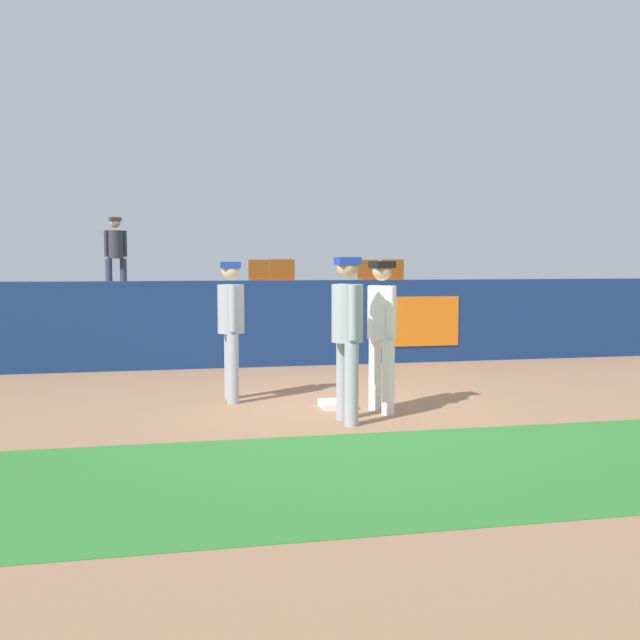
{
  "coord_description": "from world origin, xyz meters",
  "views": [
    {
      "loc": [
        -2.14,
        -8.57,
        1.78
      ],
      "look_at": [
        -0.1,
        1.09,
        1.0
      ],
      "focal_mm": 41.21,
      "sensor_mm": 36.0,
      "label": 1
    }
  ],
  "objects_px": {
    "player_coach_visitor": "(231,321)",
    "seat_front_right": "(394,278)",
    "seat_back_right": "(369,276)",
    "seat_front_center": "(283,279)",
    "spectator_hooded": "(116,251)",
    "seat_back_center": "(260,277)",
    "first_base": "(337,404)",
    "player_fielder_home": "(382,325)",
    "player_runner_visitor": "(347,327)"
  },
  "relations": [
    {
      "from": "player_fielder_home",
      "to": "spectator_hooded",
      "type": "height_order",
      "value": "spectator_hooded"
    },
    {
      "from": "seat_front_center",
      "to": "seat_front_right",
      "type": "xyz_separation_m",
      "value": [
        2.22,
        -0.0,
        -0.0
      ]
    },
    {
      "from": "player_runner_visitor",
      "to": "seat_back_center",
      "type": "height_order",
      "value": "seat_back_center"
    },
    {
      "from": "seat_back_center",
      "to": "first_base",
      "type": "bearing_deg",
      "value": -89.63
    },
    {
      "from": "seat_back_right",
      "to": "seat_front_right",
      "type": "xyz_separation_m",
      "value": [
        0.01,
        -1.8,
        -0.0
      ]
    },
    {
      "from": "seat_back_center",
      "to": "spectator_hooded",
      "type": "height_order",
      "value": "spectator_hooded"
    },
    {
      "from": "player_runner_visitor",
      "to": "seat_back_right",
      "type": "distance_m",
      "value": 8.25
    },
    {
      "from": "player_coach_visitor",
      "to": "seat_front_center",
      "type": "distance_m",
      "value": 4.75
    },
    {
      "from": "first_base",
      "to": "seat_front_right",
      "type": "distance_m",
      "value": 5.9
    },
    {
      "from": "player_runner_visitor",
      "to": "seat_front_right",
      "type": "bearing_deg",
      "value": 155.13
    },
    {
      "from": "first_base",
      "to": "player_runner_visitor",
      "type": "xyz_separation_m",
      "value": [
        -0.09,
        -0.86,
        1.02
      ]
    },
    {
      "from": "first_base",
      "to": "seat_front_center",
      "type": "relative_size",
      "value": 0.48
    },
    {
      "from": "spectator_hooded",
      "to": "player_coach_visitor",
      "type": "bearing_deg",
      "value": 89.08
    },
    {
      "from": "player_runner_visitor",
      "to": "player_coach_visitor",
      "type": "height_order",
      "value": "player_runner_visitor"
    },
    {
      "from": "player_runner_visitor",
      "to": "seat_front_right",
      "type": "relative_size",
      "value": 2.18
    },
    {
      "from": "player_coach_visitor",
      "to": "seat_front_right",
      "type": "xyz_separation_m",
      "value": [
        3.62,
        4.52,
        0.43
      ]
    },
    {
      "from": "first_base",
      "to": "seat_back_right",
      "type": "relative_size",
      "value": 0.48
    },
    {
      "from": "player_fielder_home",
      "to": "player_coach_visitor",
      "type": "height_order",
      "value": "player_fielder_home"
    },
    {
      "from": "seat_front_center",
      "to": "seat_back_center",
      "type": "distance_m",
      "value": 1.81
    },
    {
      "from": "player_runner_visitor",
      "to": "seat_back_right",
      "type": "height_order",
      "value": "seat_back_right"
    },
    {
      "from": "seat_back_right",
      "to": "seat_front_center",
      "type": "relative_size",
      "value": 1.0
    },
    {
      "from": "player_fielder_home",
      "to": "player_coach_visitor",
      "type": "xyz_separation_m",
      "value": [
        -1.68,
        1.05,
        0.0
      ]
    },
    {
      "from": "player_coach_visitor",
      "to": "seat_front_right",
      "type": "distance_m",
      "value": 5.81
    },
    {
      "from": "first_base",
      "to": "seat_front_right",
      "type": "xyz_separation_m",
      "value": [
        2.39,
        5.2,
        1.43
      ]
    },
    {
      "from": "player_fielder_home",
      "to": "seat_back_center",
      "type": "relative_size",
      "value": 2.13
    },
    {
      "from": "first_base",
      "to": "spectator_hooded",
      "type": "relative_size",
      "value": 0.23
    },
    {
      "from": "player_runner_visitor",
      "to": "seat_back_center",
      "type": "bearing_deg",
      "value": 177.06
    },
    {
      "from": "player_runner_visitor",
      "to": "seat_front_center",
      "type": "bearing_deg",
      "value": 174.92
    },
    {
      "from": "seat_front_center",
      "to": "seat_back_center",
      "type": "xyz_separation_m",
      "value": [
        -0.22,
        1.8,
        -0.0
      ]
    },
    {
      "from": "player_runner_visitor",
      "to": "seat_back_center",
      "type": "distance_m",
      "value": 7.87
    },
    {
      "from": "seat_front_right",
      "to": "spectator_hooded",
      "type": "distance_m",
      "value": 6.19
    },
    {
      "from": "seat_front_center",
      "to": "player_coach_visitor",
      "type": "bearing_deg",
      "value": -107.19
    },
    {
      "from": "seat_back_right",
      "to": "spectator_hooded",
      "type": "bearing_deg",
      "value": 169.35
    },
    {
      "from": "player_coach_visitor",
      "to": "seat_back_center",
      "type": "relative_size",
      "value": 2.13
    },
    {
      "from": "first_base",
      "to": "spectator_hooded",
      "type": "distance_m",
      "value": 8.83
    },
    {
      "from": "player_coach_visitor",
      "to": "seat_back_center",
      "type": "xyz_separation_m",
      "value": [
        1.18,
        6.32,
        0.43
      ]
    },
    {
      "from": "player_fielder_home",
      "to": "seat_back_right",
      "type": "distance_m",
      "value": 7.63
    },
    {
      "from": "seat_front_center",
      "to": "seat_back_center",
      "type": "relative_size",
      "value": 1.0
    },
    {
      "from": "player_runner_visitor",
      "to": "seat_back_right",
      "type": "xyz_separation_m",
      "value": [
        2.47,
        7.86,
        0.41
      ]
    },
    {
      "from": "seat_front_center",
      "to": "seat_back_right",
      "type": "bearing_deg",
      "value": 39.13
    },
    {
      "from": "player_fielder_home",
      "to": "player_coach_visitor",
      "type": "bearing_deg",
      "value": -134.4
    },
    {
      "from": "seat_back_center",
      "to": "spectator_hooded",
      "type": "xyz_separation_m",
      "value": [
        -3.04,
        1.03,
        0.55
      ]
    },
    {
      "from": "player_coach_visitor",
      "to": "seat_front_right",
      "type": "relative_size",
      "value": 2.13
    },
    {
      "from": "seat_front_center",
      "to": "player_fielder_home",
      "type": "bearing_deg",
      "value": -87.09
    },
    {
      "from": "first_base",
      "to": "seat_front_right",
      "type": "bearing_deg",
      "value": 65.32
    },
    {
      "from": "player_coach_visitor",
      "to": "player_runner_visitor",
      "type": "bearing_deg",
      "value": 35.3
    },
    {
      "from": "seat_front_center",
      "to": "seat_front_right",
      "type": "relative_size",
      "value": 1.0
    },
    {
      "from": "seat_back_center",
      "to": "player_coach_visitor",
      "type": "bearing_deg",
      "value": -100.59
    },
    {
      "from": "player_coach_visitor",
      "to": "spectator_hooded",
      "type": "height_order",
      "value": "spectator_hooded"
    },
    {
      "from": "first_base",
      "to": "seat_back_right",
      "type": "distance_m",
      "value": 7.53
    }
  ]
}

